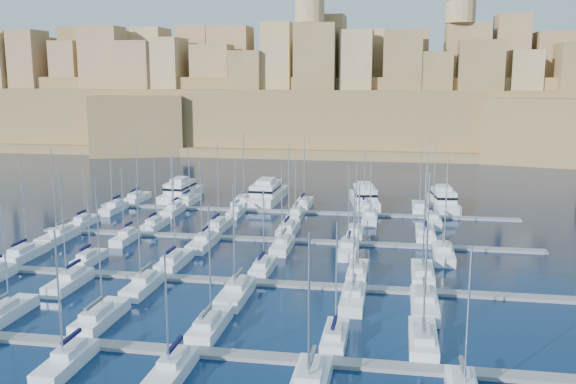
% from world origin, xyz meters
% --- Properties ---
extents(ground, '(600.00, 600.00, 0.00)m').
position_xyz_m(ground, '(0.00, 0.00, 0.00)').
color(ground, black).
rests_on(ground, ground).
extents(pontoon_near, '(84.00, 2.00, 0.40)m').
position_xyz_m(pontoon_near, '(0.00, -34.00, 0.20)').
color(pontoon_near, slate).
rests_on(pontoon_near, ground).
extents(pontoon_mid_near, '(84.00, 2.00, 0.40)m').
position_xyz_m(pontoon_mid_near, '(0.00, -12.00, 0.20)').
color(pontoon_mid_near, slate).
rests_on(pontoon_mid_near, ground).
extents(pontoon_mid_far, '(84.00, 2.00, 0.40)m').
position_xyz_m(pontoon_mid_far, '(0.00, 10.00, 0.20)').
color(pontoon_mid_far, slate).
rests_on(pontoon_mid_far, ground).
extents(pontoon_far, '(84.00, 2.00, 0.40)m').
position_xyz_m(pontoon_far, '(0.00, 32.00, 0.20)').
color(pontoon_far, slate).
rests_on(pontoon_far, ground).
extents(sailboat_1, '(2.68, 8.93, 14.29)m').
position_xyz_m(sailboat_1, '(-24.42, -28.65, 0.74)').
color(sailboat_1, white).
rests_on(sailboat_1, ground).
extents(sailboat_2, '(2.92, 9.74, 16.39)m').
position_xyz_m(sailboat_2, '(-13.25, -28.25, 0.77)').
color(sailboat_2, white).
rests_on(sailboat_2, ground).
extents(sailboat_3, '(2.77, 9.24, 14.14)m').
position_xyz_m(sailboat_3, '(-0.56, -28.50, 0.75)').
color(sailboat_3, white).
rests_on(sailboat_3, ground).
extents(sailboat_4, '(2.39, 7.96, 12.97)m').
position_xyz_m(sailboat_4, '(13.01, -29.12, 0.73)').
color(sailboat_4, white).
rests_on(sailboat_4, ground).
extents(sailboat_5, '(2.83, 9.42, 12.49)m').
position_xyz_m(sailboat_5, '(21.91, -28.41, 0.73)').
color(sailboat_5, white).
rests_on(sailboat_5, ground).
extents(sailboat_8, '(2.58, 8.61, 13.87)m').
position_xyz_m(sailboat_8, '(-11.33, -39.20, 0.74)').
color(sailboat_8, white).
rests_on(sailboat_8, ground).
extents(sailboat_9, '(2.68, 8.93, 12.71)m').
position_xyz_m(sailboat_9, '(-0.95, -39.35, 0.73)').
color(sailboat_9, white).
rests_on(sailboat_9, ground).
extents(sailboat_12, '(2.82, 9.41, 14.80)m').
position_xyz_m(sailboat_12, '(-35.96, -6.41, 0.75)').
color(sailboat_12, white).
rests_on(sailboat_12, ground).
extents(sailboat_13, '(2.30, 7.66, 11.48)m').
position_xyz_m(sailboat_13, '(-25.19, -7.27, 0.71)').
color(sailboat_13, white).
rests_on(sailboat_13, ground).
extents(sailboat_14, '(2.81, 9.38, 16.27)m').
position_xyz_m(sailboat_14, '(-12.50, -6.43, 0.77)').
color(sailboat_14, white).
rests_on(sailboat_14, ground).
extents(sailboat_15, '(2.50, 8.33, 11.94)m').
position_xyz_m(sailboat_15, '(0.70, -6.94, 0.72)').
color(sailboat_15, white).
rests_on(sailboat_15, ground).
extents(sailboat_16, '(2.58, 8.62, 13.10)m').
position_xyz_m(sailboat_16, '(13.85, -6.80, 0.73)').
color(sailboat_16, white).
rests_on(sailboat_16, ground).
extents(sailboat_17, '(2.92, 9.74, 15.54)m').
position_xyz_m(sailboat_17, '(22.57, -6.25, 0.76)').
color(sailboat_17, white).
rests_on(sailboat_17, ground).
extents(sailboat_19, '(2.75, 9.16, 15.79)m').
position_xyz_m(sailboat_19, '(-22.82, -17.47, 0.76)').
color(sailboat_19, white).
rests_on(sailboat_19, ground).
extents(sailboat_20, '(2.63, 8.78, 14.36)m').
position_xyz_m(sailboat_20, '(-12.80, -17.28, 0.74)').
color(sailboat_20, white).
rests_on(sailboat_20, ground).
extents(sailboat_21, '(3.02, 10.05, 14.70)m').
position_xyz_m(sailboat_21, '(-0.37, -17.90, 0.76)').
color(sailboat_21, white).
rests_on(sailboat_21, ground).
extents(sailboat_22, '(2.75, 9.16, 14.23)m').
position_xyz_m(sailboat_22, '(14.01, -17.46, 0.75)').
color(sailboat_22, white).
rests_on(sailboat_22, ground).
extents(sailboat_23, '(3.11, 10.38, 16.78)m').
position_xyz_m(sailboat_23, '(22.40, -18.06, 0.78)').
color(sailboat_23, white).
rests_on(sailboat_23, ground).
extents(sailboat_24, '(2.37, 7.90, 13.74)m').
position_xyz_m(sailboat_24, '(-37.28, 14.85, 0.74)').
color(sailboat_24, white).
rests_on(sailboat_24, ground).
extents(sailboat_25, '(2.49, 8.30, 13.17)m').
position_xyz_m(sailboat_25, '(-23.75, 15.04, 0.73)').
color(sailboat_25, white).
rests_on(sailboat_25, ground).
extents(sailboat_26, '(2.89, 9.63, 15.67)m').
position_xyz_m(sailboat_26, '(-12.28, 15.70, 0.76)').
color(sailboat_26, white).
rests_on(sailboat_26, ground).
extents(sailboat_27, '(2.89, 9.63, 15.97)m').
position_xyz_m(sailboat_27, '(0.37, 15.70, 0.76)').
color(sailboat_27, white).
rests_on(sailboat_27, ground).
extents(sailboat_28, '(2.57, 8.57, 12.62)m').
position_xyz_m(sailboat_28, '(12.08, 15.18, 0.73)').
color(sailboat_28, white).
rests_on(sailboat_28, ground).
extents(sailboat_29, '(3.11, 10.36, 17.09)m').
position_xyz_m(sailboat_29, '(23.73, 16.06, 0.78)').
color(sailboat_29, white).
rests_on(sailboat_29, ground).
extents(sailboat_30, '(2.99, 9.98, 15.79)m').
position_xyz_m(sailboat_30, '(-36.35, 4.13, 0.77)').
color(sailboat_30, white).
rests_on(sailboat_30, ground).
extents(sailboat_31, '(2.33, 7.76, 12.73)m').
position_xyz_m(sailboat_31, '(-25.05, 5.22, 0.72)').
color(sailboat_31, white).
rests_on(sailboat_31, ground).
extents(sailboat_32, '(2.90, 9.67, 14.91)m').
position_xyz_m(sailboat_32, '(-11.48, 4.28, 0.76)').
color(sailboat_32, white).
rests_on(sailboat_32, ground).
extents(sailboat_33, '(2.66, 8.86, 14.10)m').
position_xyz_m(sailboat_33, '(1.34, 4.68, 0.74)').
color(sailboat_33, white).
rests_on(sailboat_33, ground).
extents(sailboat_34, '(2.84, 9.47, 13.99)m').
position_xyz_m(sailboat_34, '(11.71, 4.38, 0.75)').
color(sailboat_34, white).
rests_on(sailboat_34, ground).
extents(sailboat_35, '(2.94, 9.80, 15.68)m').
position_xyz_m(sailboat_35, '(25.97, 4.22, 0.76)').
color(sailboat_35, white).
rests_on(sailboat_35, ground).
extents(sailboat_36, '(2.79, 9.31, 14.16)m').
position_xyz_m(sailboat_36, '(-36.70, 37.54, 0.75)').
color(sailboat_36, white).
rests_on(sailboat_36, ground).
extents(sailboat_37, '(2.75, 9.16, 12.63)m').
position_xyz_m(sailboat_37, '(-24.95, 37.47, 0.73)').
color(sailboat_37, white).
rests_on(sailboat_37, ground).
extents(sailboat_38, '(3.07, 10.22, 15.71)m').
position_xyz_m(sailboat_38, '(-13.13, 37.99, 0.77)').
color(sailboat_38, white).
rests_on(sailboat_38, ground).
extents(sailboat_39, '(2.86, 9.53, 14.54)m').
position_xyz_m(sailboat_39, '(-0.20, 37.65, 0.75)').
color(sailboat_39, white).
rests_on(sailboat_39, ground).
extents(sailboat_40, '(2.64, 8.78, 12.83)m').
position_xyz_m(sailboat_40, '(12.25, 37.28, 0.73)').
color(sailboat_40, white).
rests_on(sailboat_40, ground).
extents(sailboat_41, '(2.86, 9.54, 14.75)m').
position_xyz_m(sailboat_41, '(23.37, 37.65, 0.75)').
color(sailboat_41, white).
rests_on(sailboat_41, ground).
extents(sailboat_42, '(2.65, 8.84, 13.27)m').
position_xyz_m(sailboat_42, '(-37.08, 26.69, 0.73)').
color(sailboat_42, white).
rests_on(sailboat_42, ground).
extents(sailboat_43, '(2.49, 8.31, 13.10)m').
position_xyz_m(sailboat_43, '(-24.64, 26.95, 0.73)').
color(sailboat_43, white).
rests_on(sailboat_43, ground).
extents(sailboat_44, '(2.20, 7.34, 11.55)m').
position_xyz_m(sailboat_44, '(-12.03, 27.43, 0.71)').
color(sailboat_44, white).
rests_on(sailboat_44, ground).
extents(sailboat_45, '(2.45, 8.17, 11.75)m').
position_xyz_m(sailboat_45, '(-0.13, 27.02, 0.72)').
color(sailboat_45, white).
rests_on(sailboat_45, ground).
extents(sailboat_46, '(2.72, 9.06, 12.13)m').
position_xyz_m(sailboat_46, '(14.02, 26.59, 0.73)').
color(sailboat_46, white).
rests_on(sailboat_46, ground).
extents(sailboat_47, '(2.86, 9.55, 15.24)m').
position_xyz_m(sailboat_47, '(25.42, 26.34, 0.76)').
color(sailboat_47, white).
rests_on(sailboat_47, ground).
extents(motor_yacht_a, '(5.49, 16.36, 5.25)m').
position_xyz_m(motor_yacht_a, '(-28.05, 41.27, 1.73)').
color(motor_yacht_a, white).
rests_on(motor_yacht_a, ground).
extents(motor_yacht_b, '(6.28, 19.61, 5.25)m').
position_xyz_m(motor_yacht_b, '(-9.08, 42.86, 1.73)').
color(motor_yacht_b, white).
rests_on(motor_yacht_b, ground).
extents(motor_yacht_c, '(7.38, 17.04, 5.25)m').
position_xyz_m(motor_yacht_c, '(12.14, 41.42, 1.73)').
color(motor_yacht_c, white).
rests_on(motor_yacht_c, ground).
extents(motor_yacht_d, '(6.36, 15.55, 5.25)m').
position_xyz_m(motor_yacht_d, '(28.10, 40.76, 1.73)').
color(motor_yacht_d, white).
rests_on(motor_yacht_d, ground).
extents(fortified_city, '(460.00, 108.95, 59.52)m').
position_xyz_m(fortified_city, '(-0.19, 155.26, 14.74)').
color(fortified_city, brown).
rests_on(fortified_city, ground).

